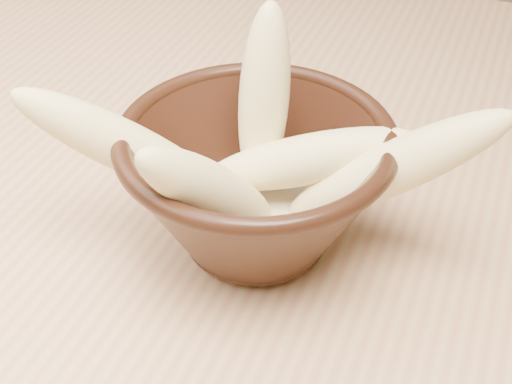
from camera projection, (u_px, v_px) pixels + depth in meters
table at (105, 185)px, 0.71m from camera, size 1.20×0.80×0.75m
bowl at (256, 182)px, 0.49m from camera, size 0.19×0.19×0.10m
milk_puddle at (256, 210)px, 0.50m from camera, size 0.11×0.11×0.01m
banana_upright at (264, 99)px, 0.49m from camera, size 0.04×0.06×0.14m
banana_left at (127, 148)px, 0.47m from camera, size 0.15×0.10×0.12m
banana_right at (394, 168)px, 0.45m from camera, size 0.16×0.07×0.12m
banana_across at (309, 159)px, 0.48m from camera, size 0.15×0.08×0.07m
banana_front at (210, 190)px, 0.44m from camera, size 0.09×0.12×0.12m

